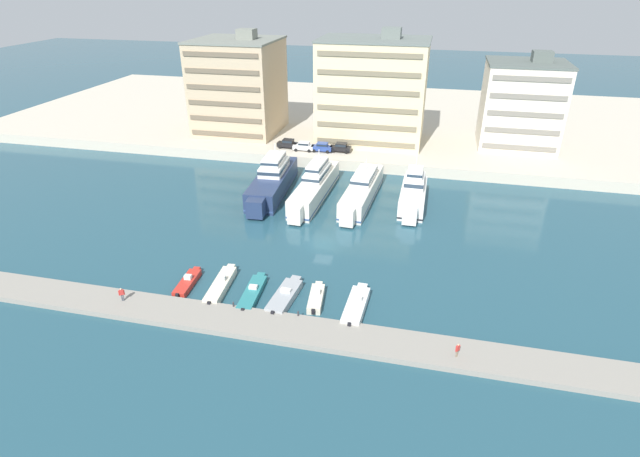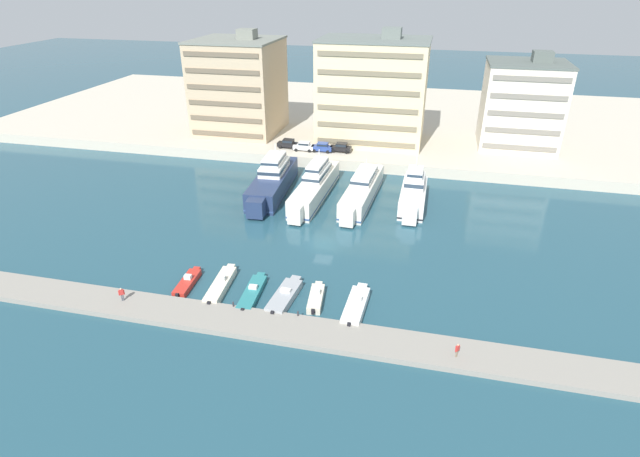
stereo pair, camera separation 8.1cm
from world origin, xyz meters
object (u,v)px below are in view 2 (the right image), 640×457
yacht_ivory_left (315,186)px  motorboat_cream_left (221,285)px  motorboat_white_center_right (356,306)px  motorboat_red_far_left (188,282)px  motorboat_cream_center (316,298)px  car_black_far_left (288,143)px  yacht_navy_far_left (273,180)px  pedestrian_near_edge (122,293)px  motorboat_grey_center_left (285,296)px  car_black_center_left (341,147)px  yacht_white_center_left (413,194)px  car_white_left (304,146)px  yacht_ivory_mid_left (362,190)px  pedestrian_mid_deck (457,349)px  car_blue_mid_left (322,147)px  motorboat_teal_mid_left (252,292)px

yacht_ivory_left → motorboat_cream_left: yacht_ivory_left is taller
yacht_ivory_left → motorboat_white_center_right: (11.90, -29.50, -1.51)m
motorboat_red_far_left → motorboat_cream_center: (15.88, 0.29, 0.08)m
car_black_far_left → yacht_navy_far_left: bearing=-82.1°
pedestrian_near_edge → motorboat_red_far_left: bearing=46.1°
motorboat_grey_center_left → car_black_center_left: bearing=93.3°
yacht_white_center_left → motorboat_red_far_left: yacht_white_center_left is taller
motorboat_red_far_left → motorboat_cream_center: motorboat_cream_center is taller
motorboat_cream_center → car_white_left: (-13.59, 46.16, 2.53)m
motorboat_white_center_right → yacht_white_center_left: bearing=81.8°
motorboat_cream_center → motorboat_cream_left: bearing=-179.9°
yacht_navy_far_left → yacht_ivory_mid_left: bearing=0.8°
motorboat_red_far_left → pedestrian_mid_deck: pedestrian_mid_deck is taller
yacht_white_center_left → car_white_left: (-22.61, 17.13, 0.87)m
yacht_ivory_left → motorboat_red_far_left: bearing=-106.6°
yacht_ivory_mid_left → pedestrian_near_edge: size_ratio=12.80×
motorboat_cream_center → pedestrian_mid_deck: bearing=-23.0°
motorboat_red_far_left → pedestrian_mid_deck: bearing=-11.4°
yacht_navy_far_left → yacht_white_center_left: (23.67, -0.25, -0.07)m
yacht_ivory_left → car_blue_mid_left: (-2.78, 17.48, 0.93)m
motorboat_red_far_left → car_white_left: bearing=87.2°
yacht_ivory_mid_left → car_blue_mid_left: yacht_ivory_mid_left is taller
yacht_ivory_mid_left → yacht_white_center_left: 8.35m
motorboat_cream_center → car_black_center_left: (-6.28, 47.06, 2.53)m
motorboat_cream_left → motorboat_white_center_right: motorboat_white_center_right is taller
car_black_far_left → motorboat_grey_center_left: bearing=-74.1°
yacht_ivory_left → car_black_center_left: bearing=87.2°
motorboat_grey_center_left → motorboat_red_far_left: bearing=179.0°
motorboat_cream_left → motorboat_white_center_right: 16.43m
car_black_center_left → pedestrian_mid_deck: 57.96m
motorboat_red_far_left → car_black_far_left: car_black_far_left is taller
yacht_ivory_left → yacht_ivory_mid_left: 7.88m
car_blue_mid_left → pedestrian_near_edge: car_blue_mid_left is taller
pedestrian_near_edge → pedestrian_mid_deck: bearing=-1.4°
yacht_navy_far_left → motorboat_cream_center: (14.66, -29.28, -1.72)m
pedestrian_near_edge → motorboat_cream_left: bearing=31.1°
pedestrian_near_edge → motorboat_teal_mid_left: bearing=21.0°
motorboat_red_far_left → yacht_ivory_left: bearing=73.4°
car_black_center_left → pedestrian_mid_deck: car_black_center_left is taller
yacht_ivory_mid_left → motorboat_teal_mid_left: yacht_ivory_mid_left is taller
yacht_white_center_left → motorboat_cream_center: (-9.01, -29.03, -1.66)m
motorboat_cream_left → car_black_far_left: bearing=96.6°
yacht_navy_far_left → motorboat_white_center_right: bearing=-57.0°
car_blue_mid_left → car_black_center_left: size_ratio=0.99×
car_white_left → car_blue_mid_left: (3.65, 0.24, 0.00)m
yacht_ivory_mid_left → pedestrian_mid_deck: 39.05m
motorboat_cream_left → pedestrian_near_edge: (-9.40, -5.67, 1.16)m
motorboat_white_center_right → car_blue_mid_left: (-14.68, 46.97, 2.44)m
motorboat_teal_mid_left → motorboat_grey_center_left: 3.96m
car_blue_mid_left → motorboat_cream_left: bearing=-92.1°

